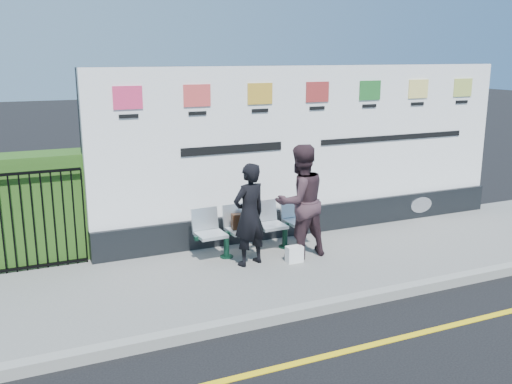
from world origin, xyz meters
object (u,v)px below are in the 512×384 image
at_px(billboard, 313,162).
at_px(woman_right, 300,201).
at_px(bench, 256,239).
at_px(woman_left, 249,215).

height_order(billboard, woman_right, billboard).
xyz_separation_m(bench, woman_right, (0.56, -0.44, 0.69)).
bearing_deg(billboard, bench, -155.20).
relative_size(bench, woman_left, 1.29).
height_order(billboard, woman_left, billboard).
bearing_deg(woman_right, bench, -44.86).
xyz_separation_m(woman_left, woman_right, (0.89, 0.02, 0.11)).
bearing_deg(bench, billboard, 22.29).
height_order(bench, woman_right, woman_right).
height_order(bench, woman_left, woman_left).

